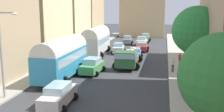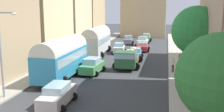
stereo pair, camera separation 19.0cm
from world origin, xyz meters
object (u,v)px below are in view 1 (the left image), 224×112
(parked_bus_0, at_px, (62,56))
(parked_bus_1, at_px, (96,40))
(pedestrian_0, at_px, (180,59))
(streetlamp_near, at_px, (3,48))
(pedestrian_3, at_px, (173,64))
(car_1, at_px, (142,47))
(car_2, at_px, (142,41))
(car_7, at_px, (127,40))
(car_3, at_px, (146,37))
(car_6, at_px, (119,48))
(car_0, at_px, (135,53))
(cargo_truck_0, at_px, (128,58))
(car_4, at_px, (58,95))
(car_5, at_px, (92,66))

(parked_bus_0, relative_size, parked_bus_1, 0.92)
(parked_bus_0, distance_m, parked_bus_1, 13.41)
(pedestrian_0, relative_size, streetlamp_near, 0.27)
(pedestrian_0, xyz_separation_m, pedestrian_3, (-0.86, -2.80, -0.05))
(pedestrian_0, bearing_deg, car_1, 116.09)
(parked_bus_0, bearing_deg, car_2, 77.02)
(pedestrian_3, bearing_deg, car_1, 108.21)
(car_7, relative_size, streetlamp_near, 0.57)
(car_7, relative_size, pedestrian_0, 2.12)
(parked_bus_0, xyz_separation_m, parked_bus_1, (-0.12, 13.41, 0.07))
(car_3, relative_size, car_6, 1.05)
(car_0, bearing_deg, cargo_truck_0, -93.19)
(car_4, relative_size, streetlamp_near, 0.63)
(car_7, distance_m, pedestrian_3, 22.78)
(parked_bus_0, height_order, car_2, parked_bus_0)
(car_1, height_order, car_5, car_5)
(cargo_truck_0, xyz_separation_m, car_1, (0.60, 12.10, -0.42))
(car_1, height_order, streetlamp_near, streetlamp_near)
(parked_bus_1, height_order, car_6, parked_bus_1)
(parked_bus_1, bearing_deg, pedestrian_0, -28.15)
(parked_bus_1, distance_m, car_2, 12.65)
(car_0, distance_m, car_4, 18.61)
(car_2, xyz_separation_m, pedestrian_0, (6.01, -17.46, 0.20))
(car_0, xyz_separation_m, pedestrian_0, (5.74, -4.14, 0.26))
(car_3, relative_size, car_5, 1.01)
(car_7, distance_m, streetlamp_near, 32.66)
(car_1, height_order, car_4, car_4)
(car_3, bearing_deg, parked_bus_0, -100.92)
(car_7, distance_m, pedestrian_0, 20.54)
(streetlamp_near, bearing_deg, car_1, 71.75)
(car_6, xyz_separation_m, pedestrian_0, (8.75, -8.14, 0.22))
(streetlamp_near, bearing_deg, cargo_truck_0, 59.09)
(parked_bus_0, relative_size, pedestrian_3, 5.13)
(car_1, height_order, pedestrian_0, pedestrian_0)
(car_7, bearing_deg, pedestrian_3, -69.38)
(parked_bus_1, xyz_separation_m, cargo_truck_0, (5.76, -7.32, -1.14))
(parked_bus_1, distance_m, pedestrian_0, 13.43)
(parked_bus_0, xyz_separation_m, car_7, (2.79, 25.62, -1.41))
(pedestrian_0, height_order, pedestrian_3, pedestrian_0)
(car_0, height_order, car_1, car_0)
(car_1, distance_m, car_5, 16.27)
(pedestrian_0, bearing_deg, car_0, 144.16)
(car_1, height_order, pedestrian_3, pedestrian_3)
(car_3, height_order, car_6, car_3)
(parked_bus_0, xyz_separation_m, car_4, (2.57, -7.06, -1.43))
(parked_bus_0, height_order, car_1, parked_bus_0)
(parked_bus_1, distance_m, cargo_truck_0, 9.39)
(streetlamp_near, bearing_deg, car_2, 76.31)
(cargo_truck_0, relative_size, car_3, 1.87)
(parked_bus_0, xyz_separation_m, car_3, (5.91, 30.63, -1.40))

